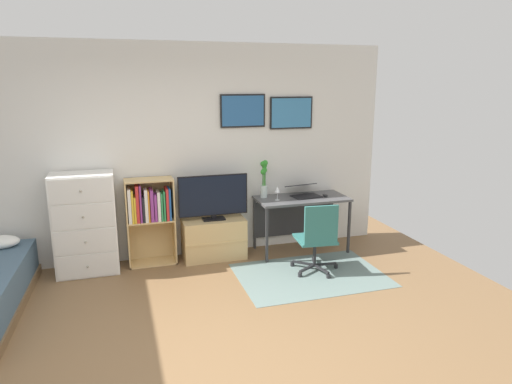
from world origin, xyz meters
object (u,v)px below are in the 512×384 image
(television, at_px, (213,197))
(laptop, at_px, (304,191))
(dresser, at_px, (85,224))
(office_chair, at_px, (318,237))
(bookshelf, at_px, (149,212))
(desk, at_px, (299,206))
(bamboo_vase, at_px, (264,178))
(computer_mouse, at_px, (325,195))
(tv_stand, at_px, (214,238))
(wine_glass, at_px, (277,190))

(television, xyz_separation_m, laptop, (1.23, 0.02, -0.01))
(dresser, bearing_deg, office_chair, -17.76)
(bookshelf, bearing_deg, desk, -1.66)
(bamboo_vase, bearing_deg, television, -172.91)
(laptop, bearing_deg, office_chair, -109.01)
(dresser, height_order, television, dresser)
(bookshelf, xyz_separation_m, laptop, (2.02, -0.05, 0.14))
(television, distance_m, bamboo_vase, 0.73)
(office_chair, bearing_deg, bamboo_vase, 117.68)
(dresser, relative_size, computer_mouse, 11.57)
(dresser, bearing_deg, laptop, 0.25)
(computer_mouse, bearing_deg, tv_stand, 175.06)
(tv_stand, xyz_separation_m, laptop, (1.23, -0.00, 0.54))
(bookshelf, xyz_separation_m, television, (0.79, -0.06, 0.14))
(television, xyz_separation_m, office_chair, (1.06, -0.82, -0.35))
(dresser, relative_size, bamboo_vase, 2.43)
(bookshelf, bearing_deg, wine_glass, -6.03)
(desk, bearing_deg, computer_mouse, -19.78)
(bamboo_vase, relative_size, wine_glass, 2.76)
(desk, distance_m, office_chair, 0.85)
(bookshelf, height_order, bamboo_vase, bamboo_vase)
(dresser, bearing_deg, computer_mouse, -2.15)
(television, height_order, wine_glass, television)
(bookshelf, height_order, computer_mouse, bookshelf)
(desk, relative_size, wine_glass, 6.67)
(bookshelf, relative_size, tv_stand, 1.36)
(office_chair, distance_m, laptop, 0.93)
(desk, distance_m, bamboo_vase, 0.63)
(tv_stand, relative_size, computer_mouse, 7.60)
(bookshelf, relative_size, computer_mouse, 10.38)
(tv_stand, height_order, desk, desk)
(dresser, xyz_separation_m, wine_glass, (2.35, -0.11, 0.27))
(wine_glass, bearing_deg, bamboo_vase, 121.96)
(dresser, relative_size, wine_glass, 6.68)
(office_chair, distance_m, wine_glass, 0.87)
(bamboo_vase, distance_m, wine_glass, 0.26)
(dresser, height_order, office_chair, dresser)
(tv_stand, bearing_deg, wine_glass, -8.84)
(wine_glass, bearing_deg, desk, 17.60)
(bookshelf, bearing_deg, computer_mouse, -4.30)
(office_chair, distance_m, bamboo_vase, 1.12)
(office_chair, bearing_deg, bookshelf, 160.03)
(tv_stand, height_order, wine_glass, wine_glass)
(bookshelf, height_order, desk, bookshelf)
(television, relative_size, computer_mouse, 8.49)
(computer_mouse, bearing_deg, bamboo_vase, 166.31)
(television, xyz_separation_m, desk, (1.17, 0.01, -0.21))
(desk, xyz_separation_m, wine_glass, (-0.35, -0.11, 0.27))
(desk, height_order, laptop, laptop)
(desk, bearing_deg, bamboo_vase, 170.59)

